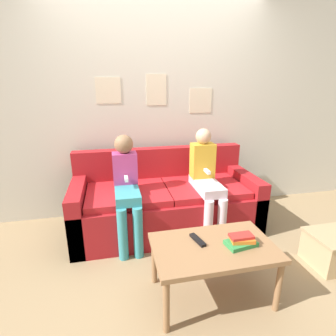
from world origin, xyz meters
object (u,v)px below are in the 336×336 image
object	(u,v)px
tv_remote	(198,240)
storage_box	(332,249)
coffee_table	(213,252)
couch	(165,203)
person_left	(126,184)
person_right	(206,178)

from	to	relation	value
tv_remote	storage_box	xyz separation A→B (m)	(1.28, 0.04, -0.30)
coffee_table	couch	bearing A→B (deg)	96.84
person_left	person_right	bearing A→B (deg)	0.01
couch	tv_remote	xyz separation A→B (m)	(0.03, -1.01, 0.16)
tv_remote	coffee_table	bearing A→B (deg)	-52.12
coffee_table	person_left	distance (m)	1.07
person_left	couch	bearing A→B (deg)	25.34
coffee_table	person_left	bearing A→B (deg)	122.35
person_right	storage_box	distance (m)	1.29
tv_remote	storage_box	bearing A→B (deg)	-12.42
person_right	tv_remote	world-z (taller)	person_right
couch	storage_box	size ratio (longest dim) A/B	4.79
person_left	tv_remote	size ratio (longest dim) A/B	6.21
person_left	tv_remote	xyz separation A→B (m)	(0.46, -0.80, -0.17)
couch	tv_remote	world-z (taller)	couch
couch	tv_remote	distance (m)	1.02
person_left	tv_remote	bearing A→B (deg)	-60.21
couch	person_right	distance (m)	0.55
coffee_table	person_left	world-z (taller)	person_left
storage_box	couch	bearing A→B (deg)	143.53
storage_box	person_left	bearing A→B (deg)	156.20
storage_box	person_right	bearing A→B (deg)	140.19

